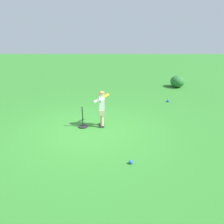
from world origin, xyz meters
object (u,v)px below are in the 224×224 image
object	(u,v)px
child_batter	(102,105)
play_ball_midfield	(168,101)
batting_tee	(83,124)
play_ball_far_left	(131,162)

from	to	relation	value
child_batter	play_ball_midfield	size ratio (longest dim) A/B	10.85
batting_tee	play_ball_far_left	bearing A→B (deg)	33.05
child_batter	play_ball_midfield	distance (m)	3.49
child_batter	play_ball_midfield	bearing A→B (deg)	133.02
play_ball_midfield	batting_tee	distance (m)	3.92
child_batter	play_ball_far_left	distance (m)	2.24
child_batter	play_ball_midfield	xyz separation A→B (m)	(-2.35, 2.52, -0.60)
child_batter	play_ball_far_left	size ratio (longest dim) A/B	12.37
child_batter	play_ball_far_left	world-z (taller)	child_batter
play_ball_midfield	play_ball_far_left	bearing A→B (deg)	-22.34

